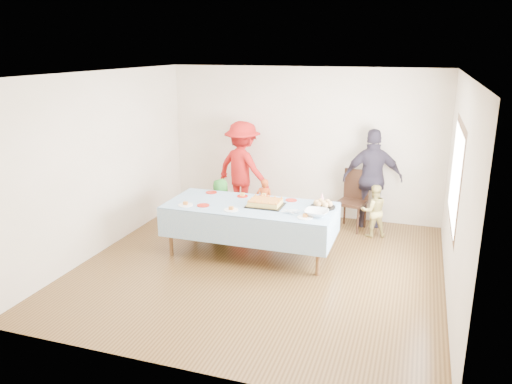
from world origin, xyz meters
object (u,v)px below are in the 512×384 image
party_table (250,208)px  dining_chair (354,196)px  birthday_cake (265,203)px  adult_left (243,169)px

party_table → dining_chair: 2.11m
birthday_cake → adult_left: bearing=119.6°
birthday_cake → party_table: bearing=-174.3°
birthday_cake → dining_chair: 1.97m
party_table → adult_left: (-0.74, 1.73, 0.15)m
dining_chair → adult_left: bearing=-169.8°
party_table → birthday_cake: birthday_cake is taller
adult_left → party_table: bearing=133.6°
party_table → birthday_cake: (0.23, 0.02, 0.10)m
dining_chair → adult_left: size_ratio=0.58×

